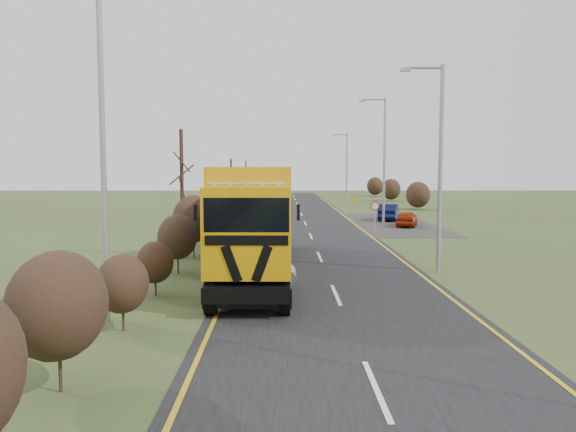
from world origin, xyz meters
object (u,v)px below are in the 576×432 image
Objects in this scene: speed_sign at (375,211)px; car_red_hatchback at (407,219)px; streetlight_near at (438,160)px; lorry at (258,212)px; car_blue_sedan at (389,212)px.

car_red_hatchback is at bearing 54.71° from speed_sign.
car_red_hatchback is 5.32m from speed_sign.
streetlight_near reaches higher than speed_sign.
lorry is 14.71m from speed_sign.
speed_sign is at bearing 91.31° from streetlight_near.
lorry is 7.62m from streetlight_near.
car_blue_sedan is 22.74m from streetlight_near.
lorry is 7.37× the size of speed_sign.
lorry is 4.56× the size of car_red_hatchback.
lorry is 19.99m from car_red_hatchback.
car_red_hatchback is 0.84× the size of car_blue_sedan.
car_blue_sedan is at bearing 67.21° from lorry.
car_blue_sedan is 9.43m from speed_sign.
speed_sign is (7.00, 12.90, -0.99)m from lorry.
lorry is 3.83× the size of car_blue_sedan.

